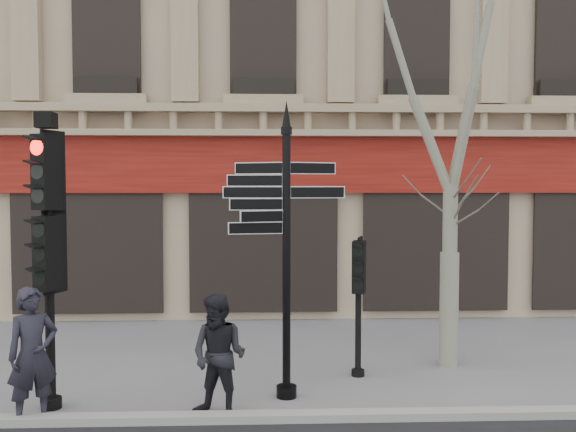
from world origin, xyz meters
The scene contains 9 objects.
ground centered at (0.00, 0.00, 0.00)m, with size 80.00×80.00×0.00m, color slate.
kerb centered at (0.00, -1.40, 0.06)m, with size 80.00×0.25×0.12m, color gray.
building centered at (0.00, 12.48, 8.99)m, with size 28.00×15.52×18.00m.
fingerpost centered at (0.32, -0.43, 2.94)m, with size 1.90×1.90×4.38m.
traffic_signal_main centered at (-3.02, -0.76, 2.62)m, with size 0.55×0.48×4.15m.
traffic_signal_secondary centered at (1.54, 0.56, 1.56)m, with size 0.44×0.37×2.24m.
plane_tree centered at (3.20, 1.10, 5.37)m, with size 2.88×2.88×7.66m.
pedestrian_a centered at (-3.07, -1.30, 0.91)m, with size 0.66×0.43×1.81m, color black.
pedestrian_b centered at (-0.62, -1.17, 0.84)m, with size 0.81×0.63×1.67m, color black.
Camera 1 is at (-0.03, -9.79, 3.19)m, focal length 40.00 mm.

